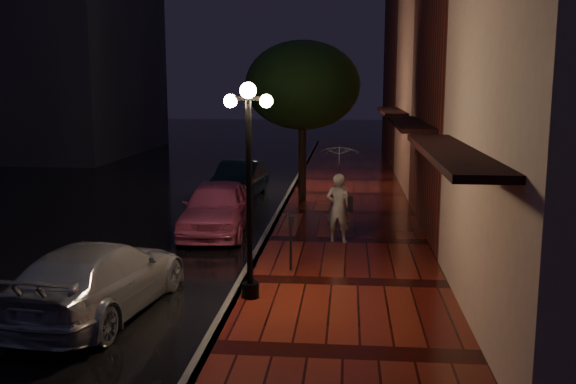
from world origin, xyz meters
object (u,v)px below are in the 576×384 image
at_px(streetlamp_near, 249,178).
at_px(street_tree, 303,88).
at_px(woman_with_umbrella, 339,179).
at_px(pink_car, 217,207).
at_px(silver_car, 99,278).
at_px(navy_car, 240,180).
at_px(parking_meter, 291,238).
at_px(streetlamp_far, 302,128).

xyz_separation_m(streetlamp_near, street_tree, (0.26, 10.99, 1.64)).
relative_size(streetlamp_near, woman_with_umbrella, 1.63).
distance_m(pink_car, silver_car, 6.95).
relative_size(street_tree, pink_car, 1.26).
bearing_deg(streetlamp_near, navy_car, 100.65).
xyz_separation_m(pink_car, woman_with_umbrella, (3.64, -1.33, 1.11)).
distance_m(street_tree, pink_car, 6.39).
height_order(street_tree, pink_car, street_tree).
height_order(navy_car, silver_car, navy_car).
bearing_deg(navy_car, parking_meter, -70.44).
xyz_separation_m(navy_car, parking_meter, (2.90, -10.01, 0.21)).
bearing_deg(woman_with_umbrella, street_tree, -62.99).
height_order(streetlamp_near, pink_car, streetlamp_near).
distance_m(streetlamp_far, woman_with_umbrella, 9.42).
height_order(navy_car, parking_meter, same).
height_order(pink_car, silver_car, pink_car).
distance_m(streetlamp_far, pink_car, 8.34).
distance_m(silver_car, parking_meter, 4.45).
bearing_deg(pink_car, streetlamp_far, 73.51).
bearing_deg(silver_car, pink_car, -90.78).
distance_m(streetlamp_near, street_tree, 11.12).
distance_m(street_tree, navy_car, 4.44).
xyz_separation_m(streetlamp_near, navy_car, (-2.25, 11.97, -1.88)).
bearing_deg(navy_car, streetlamp_far, 45.44).
xyz_separation_m(streetlamp_far, navy_car, (-2.25, -2.03, -1.88)).
bearing_deg(parking_meter, streetlamp_near, -124.92).
xyz_separation_m(pink_car, silver_car, (-0.90, -6.89, -0.07)).
bearing_deg(woman_with_umbrella, navy_car, -47.27).
bearing_deg(navy_car, woman_with_umbrella, -57.89).
distance_m(pink_car, navy_car, 5.88).
height_order(pink_car, woman_with_umbrella, woman_with_umbrella).
xyz_separation_m(streetlamp_near, streetlamp_far, (0.00, 14.00, 0.00)).
bearing_deg(pink_car, woman_with_umbrella, -22.80).
relative_size(woman_with_umbrella, parking_meter, 2.06).
bearing_deg(pink_car, streetlamp_near, -74.97).
relative_size(streetlamp_near, streetlamp_far, 1.00).
relative_size(streetlamp_far, navy_car, 0.99).
bearing_deg(pink_car, navy_car, 90.33).
xyz_separation_m(navy_car, woman_with_umbrella, (3.95, -7.21, 1.18)).
xyz_separation_m(silver_car, woman_with_umbrella, (4.54, 5.55, 1.19)).
xyz_separation_m(streetlamp_far, parking_meter, (0.65, -12.04, -1.67)).
relative_size(street_tree, navy_car, 1.33).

